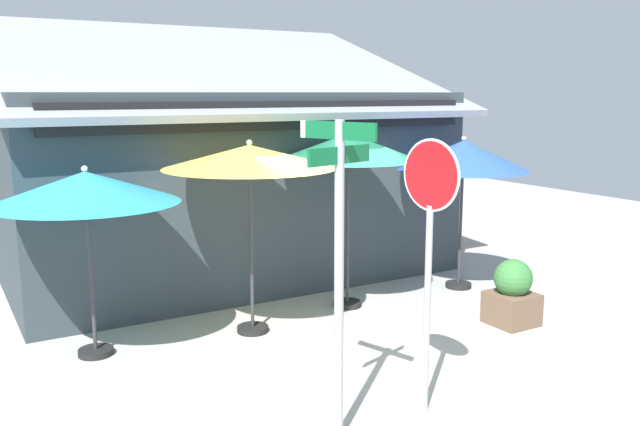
# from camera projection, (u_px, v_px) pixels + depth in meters

# --- Properties ---
(ground_plane) EXTENTS (28.00, 28.00, 0.10)m
(ground_plane) POSITION_uv_depth(u_px,v_px,m) (368.00, 348.00, 8.90)
(ground_plane) COLOR #ADA8A0
(cafe_building) EXTENTS (8.09, 5.47, 4.73)m
(cafe_building) POSITION_uv_depth(u_px,v_px,m) (218.00, 176.00, 12.62)
(cafe_building) COLOR #333D42
(cafe_building) RESTS_ON ground
(street_sign_post) EXTENTS (0.80, 0.85, 3.07)m
(street_sign_post) POSITION_uv_depth(u_px,v_px,m) (339.00, 251.00, 6.17)
(street_sign_post) COLOR #A8AAB2
(street_sign_post) RESTS_ON ground
(stop_sign) EXTENTS (0.13, 0.72, 2.86)m
(stop_sign) POSITION_uv_depth(u_px,v_px,m) (430.00, 227.00, 6.73)
(stop_sign) COLOR #A8AAB2
(stop_sign) RESTS_ON ground
(patio_umbrella_teal_left) EXTENTS (2.30, 2.30, 2.43)m
(patio_umbrella_teal_left) POSITION_uv_depth(u_px,v_px,m) (86.00, 189.00, 8.18)
(patio_umbrella_teal_left) COLOR black
(patio_umbrella_teal_left) RESTS_ON ground
(patio_umbrella_mustard_center) EXTENTS (2.35, 2.35, 2.69)m
(patio_umbrella_mustard_center) POSITION_uv_depth(u_px,v_px,m) (250.00, 158.00, 8.96)
(patio_umbrella_mustard_center) COLOR black
(patio_umbrella_mustard_center) RESTS_ON ground
(patio_umbrella_forest_green_right) EXTENTS (2.16, 2.16, 2.77)m
(patio_umbrella_forest_green_right) POSITION_uv_depth(u_px,v_px,m) (348.00, 148.00, 10.07)
(patio_umbrella_forest_green_right) COLOR black
(patio_umbrella_forest_green_right) RESTS_ON ground
(patio_umbrella_royal_blue_far_right) EXTENTS (2.18, 2.18, 2.60)m
(patio_umbrella_royal_blue_far_right) POSITION_uv_depth(u_px,v_px,m) (463.00, 156.00, 11.13)
(patio_umbrella_royal_blue_far_right) COLOR black
(patio_umbrella_royal_blue_far_right) RESTS_ON ground
(sidewalk_planter) EXTENTS (0.62, 0.62, 0.96)m
(sidewalk_planter) POSITION_uv_depth(u_px,v_px,m) (512.00, 294.00, 9.62)
(sidewalk_planter) COLOR brown
(sidewalk_planter) RESTS_ON ground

